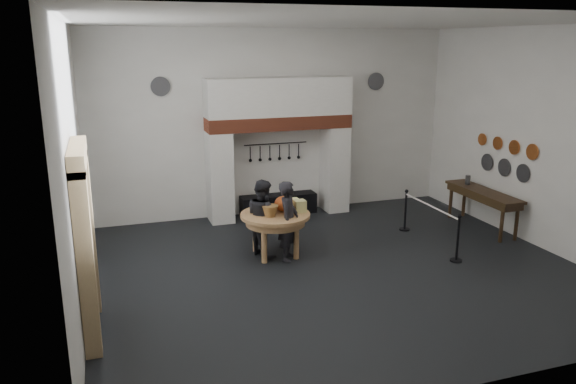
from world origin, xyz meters
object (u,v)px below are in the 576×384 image
object	(u,v)px
iron_range	(278,204)
work_table	(275,215)
side_table	(483,192)
visitor_near	(288,221)
barrier_post_far	(405,211)
barrier_post_near	(458,239)
visitor_far	(263,218)

from	to	relation	value
iron_range	work_table	bearing A→B (deg)	-108.71
work_table	side_table	distance (m)	5.00
work_table	visitor_near	bearing A→B (deg)	-58.84
side_table	barrier_post_far	bearing A→B (deg)	165.83
iron_range	visitor_near	xyz separation A→B (m)	(-0.72, -2.95, 0.54)
iron_range	visitor_near	world-z (taller)	visitor_near
iron_range	barrier_post_far	xyz separation A→B (m)	(2.37, -2.10, 0.20)
barrier_post_near	barrier_post_far	size ratio (longest dim) A/B	1.00
iron_range	barrier_post_near	xyz separation A→B (m)	(2.37, -4.10, 0.20)
work_table	visitor_far	size ratio (longest dim) A/B	0.89
visitor_near	visitor_far	xyz separation A→B (m)	(-0.40, 0.40, -0.01)
work_table	side_table	bearing A→B (deg)	1.28
visitor_far	visitor_near	bearing A→B (deg)	-149.36
barrier_post_near	side_table	bearing A→B (deg)	42.10
visitor_near	barrier_post_near	distance (m)	3.32
visitor_far	barrier_post_near	bearing A→B (deg)	-128.40
work_table	visitor_near	size ratio (longest dim) A/B	0.88
barrier_post_near	barrier_post_far	distance (m)	2.00
visitor_far	iron_range	bearing A→B (deg)	-38.10
work_table	barrier_post_far	bearing A→B (deg)	9.53
side_table	barrier_post_near	distance (m)	2.37
iron_range	visitor_far	xyz separation A→B (m)	(-1.12, -2.55, 0.53)
work_table	barrier_post_near	xyz separation A→B (m)	(3.27, -1.45, -0.39)
barrier_post_near	barrier_post_far	world-z (taller)	same
visitor_near	visitor_far	distance (m)	0.57
visitor_far	barrier_post_near	world-z (taller)	visitor_far
side_table	visitor_far	bearing A→B (deg)	-179.93
iron_range	visitor_near	size ratio (longest dim) A/B	1.20
visitor_near	side_table	world-z (taller)	visitor_near
barrier_post_near	visitor_near	bearing A→B (deg)	159.48
iron_range	barrier_post_near	bearing A→B (deg)	-60.00
visitor_near	visitor_far	size ratio (longest dim) A/B	1.02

